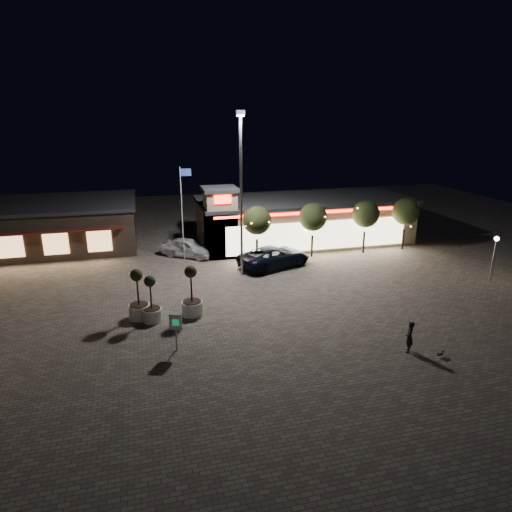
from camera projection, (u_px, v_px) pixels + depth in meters
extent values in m
plane|color=#6E6559|center=(239.00, 321.00, 28.09)|extent=(90.00, 90.00, 0.00)
cube|color=gray|center=(303.00, 221.00, 44.62)|extent=(20.00, 8.00, 4.00)
cube|color=#262628|center=(304.00, 199.00, 43.96)|extent=(20.40, 8.40, 0.30)
cube|color=#FFF0BF|center=(319.00, 236.00, 41.00)|extent=(17.00, 0.12, 2.60)
cube|color=red|center=(320.00, 212.00, 40.32)|extent=(19.00, 0.10, 0.18)
cube|color=gray|center=(220.00, 224.00, 39.78)|extent=(2.60, 2.60, 5.80)
cube|color=#262628|center=(220.00, 189.00, 38.85)|extent=(3.00, 3.00, 0.30)
cube|color=red|center=(223.00, 199.00, 37.80)|extent=(1.40, 0.10, 0.70)
cube|color=#382D23|center=(47.00, 226.00, 42.59)|extent=(16.00, 10.00, 4.00)
cube|color=#262628|center=(43.00, 204.00, 41.94)|extent=(16.40, 10.40, 0.30)
cube|color=#591E19|center=(34.00, 232.00, 37.37)|extent=(14.40, 0.80, 0.15)
cube|color=#FAB770|center=(11.00, 247.00, 37.58)|extent=(2.00, 0.12, 1.80)
cube|color=#FAB770|center=(56.00, 244.00, 38.42)|extent=(2.00, 0.12, 1.80)
cube|color=#FAB770|center=(100.00, 241.00, 39.25)|extent=(2.00, 0.12, 1.80)
cylinder|color=gray|center=(241.00, 199.00, 34.11)|extent=(0.20, 0.20, 12.00)
cube|color=gray|center=(240.00, 113.00, 32.22)|extent=(0.60, 0.40, 0.35)
cube|color=white|center=(240.00, 116.00, 32.28)|extent=(0.45, 0.30, 0.08)
cylinder|color=white|center=(182.00, 214.00, 38.38)|extent=(0.10, 0.10, 8.00)
cube|color=#273E91|center=(186.00, 172.00, 37.42)|extent=(0.90, 0.04, 0.60)
cylinder|color=gray|center=(493.00, 261.00, 34.21)|extent=(0.12, 0.12, 3.20)
sphere|color=#FFE5B2|center=(497.00, 239.00, 33.69)|extent=(0.36, 0.36, 0.36)
cylinder|color=#332319|center=(257.00, 250.00, 38.89)|extent=(0.20, 0.20, 1.92)
sphere|color=#2D3819|center=(257.00, 220.00, 38.10)|extent=(2.42, 2.42, 2.42)
cylinder|color=#332319|center=(312.00, 246.00, 40.08)|extent=(0.20, 0.20, 1.92)
sphere|color=#2D3819|center=(313.00, 217.00, 39.29)|extent=(2.42, 2.42, 2.42)
cylinder|color=#332319|center=(364.00, 242.00, 41.27)|extent=(0.20, 0.20, 1.92)
sphere|color=#2D3819|center=(366.00, 214.00, 40.48)|extent=(2.42, 2.42, 2.42)
cylinder|color=#332319|center=(403.00, 239.00, 42.23)|extent=(0.20, 0.20, 1.92)
sphere|color=#2D3819|center=(406.00, 212.00, 41.43)|extent=(2.42, 2.42, 2.42)
imported|color=black|center=(274.00, 256.00, 37.57)|extent=(6.82, 4.80, 1.73)
imported|color=silver|center=(188.00, 247.00, 40.15)|extent=(5.07, 4.45, 1.65)
imported|color=black|center=(409.00, 337.00, 24.24)|extent=(0.69, 0.75, 1.73)
cube|color=#59514C|center=(440.00, 354.00, 23.85)|extent=(0.37, 0.25, 0.18)
sphere|color=#59514C|center=(443.00, 351.00, 23.93)|extent=(0.16, 0.16, 0.16)
cylinder|color=white|center=(140.00, 311.00, 28.32)|extent=(1.32, 1.32, 0.88)
cylinder|color=black|center=(139.00, 305.00, 28.18)|extent=(1.14, 1.14, 0.07)
cylinder|color=#332319|center=(138.00, 289.00, 27.87)|extent=(0.11, 0.11, 1.97)
sphere|color=#2D3819|center=(136.00, 275.00, 27.58)|extent=(0.77, 0.77, 0.77)
cylinder|color=white|center=(152.00, 315.00, 27.96)|extent=(1.20, 1.20, 0.80)
cylinder|color=black|center=(152.00, 308.00, 27.83)|extent=(1.04, 1.04, 0.06)
cylinder|color=#332319|center=(151.00, 294.00, 27.55)|extent=(0.10, 0.10, 1.80)
sphere|color=#2D3819|center=(150.00, 281.00, 27.29)|extent=(0.70, 0.70, 0.70)
cylinder|color=white|center=(192.00, 308.00, 28.76)|extent=(1.33, 1.33, 0.89)
cylinder|color=black|center=(192.00, 301.00, 28.62)|extent=(1.16, 1.16, 0.07)
cylinder|color=#332319|center=(191.00, 286.00, 28.30)|extent=(0.11, 0.11, 2.00)
sphere|color=#2D3819|center=(191.00, 272.00, 28.01)|extent=(0.78, 0.78, 0.78)
cylinder|color=gray|center=(176.00, 339.00, 24.50)|extent=(0.08, 0.08, 1.26)
cube|color=white|center=(175.00, 322.00, 24.20)|extent=(0.66, 0.29, 0.89)
cube|color=#18904D|center=(175.00, 323.00, 24.16)|extent=(0.35, 0.15, 0.37)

